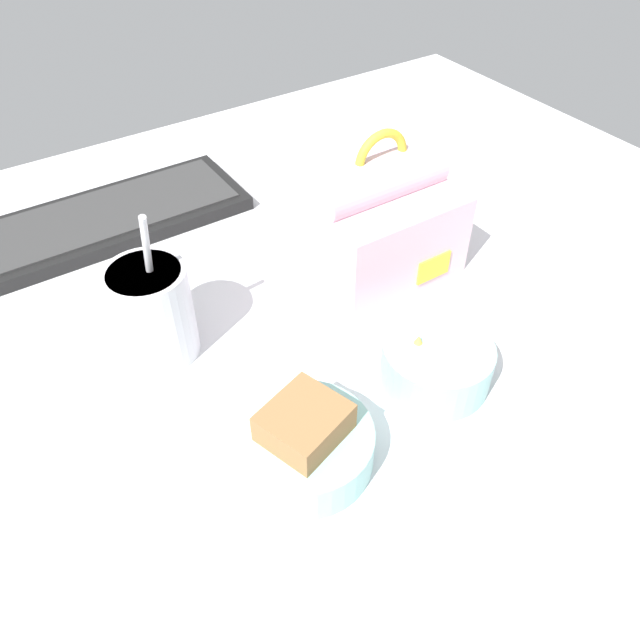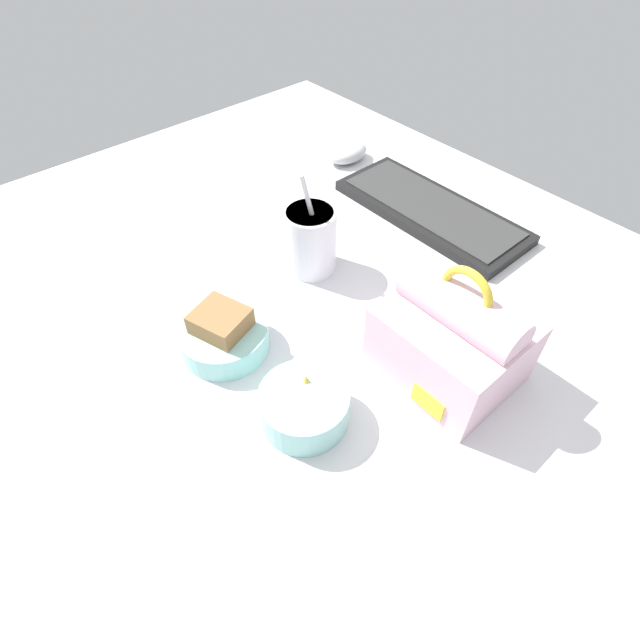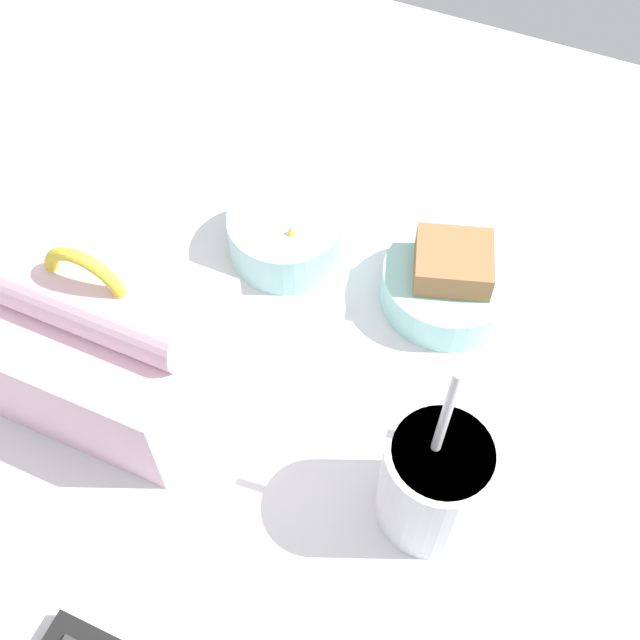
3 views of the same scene
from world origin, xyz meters
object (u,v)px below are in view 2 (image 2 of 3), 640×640
Objects in this scene: soup_cup at (310,239)px; bento_bowl_sandwich at (223,335)px; keyboard at (431,211)px; lunch_bag at (453,339)px; computer_mouse at (347,152)px; bento_bowl_snacks at (304,406)px.

soup_cup is 21.04cm from bento_bowl_sandwich.
soup_cup is at bearing 104.84° from bento_bowl_sandwich.
keyboard is 2.02× the size of soup_cup.
lunch_bag reaches higher than computer_mouse.
bento_bowl_snacks is at bearing -68.43° from keyboard.
soup_cup is (-3.57, -25.67, 4.51)cm from keyboard.
bento_bowl_snacks is at bearing -109.48° from lunch_bag.
keyboard is 45.86cm from bento_bowl_sandwich.
soup_cup reaches higher than bento_bowl_snacks.
keyboard is 48.23cm from bento_bowl_snacks.
soup_cup reaches higher than computer_mouse.
keyboard is at bearing -5.15° from computer_mouse.
computer_mouse is (-24.45, 2.20, 0.77)cm from keyboard.
lunch_bag is 27.95cm from soup_cup.
computer_mouse is at bearing 126.85° from soup_cup.
bento_bowl_sandwich is at bearing -75.16° from soup_cup.
lunch_bag is at bearing -30.05° from computer_mouse.
bento_bowl_snacks is (17.72, -44.83, 1.53)cm from keyboard.
computer_mouse is (-26.22, 48.00, -0.75)cm from bento_bowl_sandwich.
bento_bowl_sandwich is at bearing -176.54° from bento_bowl_snacks.
bento_bowl_snacks is at bearing -48.12° from computer_mouse.
bento_bowl_snacks is (15.95, 0.96, 0.01)cm from bento_bowl_sandwich.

